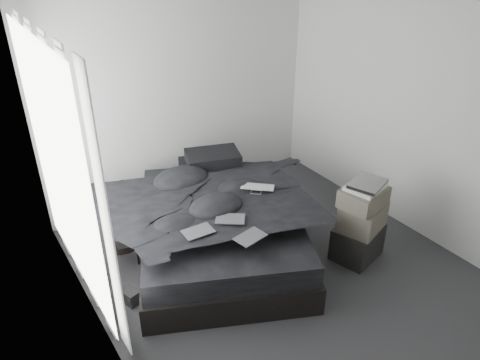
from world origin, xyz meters
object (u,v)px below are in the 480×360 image
side_stand (121,235)px  box_lower (357,242)px  laptop (257,183)px  bed (220,241)px

side_stand → box_lower: 2.53m
laptop → box_lower: laptop is taller
side_stand → box_lower: side_stand is taller
bed → side_stand: side_stand is taller
bed → laptop: 0.77m
bed → side_stand: size_ratio=3.42×
box_lower → bed: bearing=143.9°
bed → laptop: (0.39, -0.12, 0.66)m
laptop → box_lower: 1.27m
bed → side_stand: 1.06m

